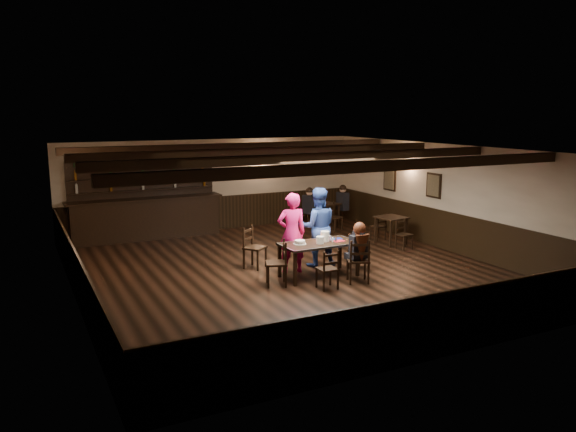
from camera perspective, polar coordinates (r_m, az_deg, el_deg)
name	(u,v)px	position (r m, az deg, el deg)	size (l,w,h in m)	color
ground	(289,271)	(12.60, 0.15, -5.58)	(10.00, 10.00, 0.00)	black
room_shell	(289,193)	(12.27, 0.11, 2.32)	(9.02, 10.02, 2.71)	beige
dining_table	(319,246)	(12.02, 3.16, -3.07)	(1.67, 0.86, 0.75)	black
chair_near_left	(329,267)	(11.23, 4.20, -5.15)	(0.38, 0.36, 0.81)	black
chair_near_right	(359,258)	(11.66, 7.21, -4.24)	(0.56, 0.55, 0.93)	black
chair_end_left	(280,259)	(11.45, -0.80, -4.43)	(0.54, 0.55, 0.93)	black
chair_end_right	(357,249)	(12.67, 7.02, -3.34)	(0.41, 0.43, 0.81)	black
chair_far_pushed	(252,244)	(12.75, -3.71, -2.84)	(0.61, 0.60, 0.95)	black
woman_pink	(292,233)	(12.29, 0.38, -1.73)	(0.65, 0.42, 1.78)	#D51D8B
man_blue	(318,227)	(12.81, 3.02, -1.14)	(0.88, 0.69, 1.82)	navy
seated_person	(359,243)	(11.65, 7.22, -2.74)	(0.35, 0.52, 0.85)	black
cake	(300,242)	(11.84, 1.21, -2.69)	(0.27, 0.27, 0.09)	white
plate_stack_a	(320,240)	(11.90, 3.28, -2.45)	(0.16, 0.16, 0.16)	white
plate_stack_b	(325,236)	(12.12, 3.78, -2.05)	(0.19, 0.19, 0.22)	white
tea_light	(318,240)	(12.15, 3.09, -2.43)	(0.05, 0.05, 0.06)	#A5A8AD
salt_shaker	(333,240)	(12.07, 4.56, -2.41)	(0.04, 0.04, 0.10)	silver
pepper_shaker	(336,240)	(12.11, 4.88, -2.40)	(0.04, 0.04, 0.09)	#A5A8AD
drink_glass	(329,238)	(12.21, 4.22, -2.24)	(0.07, 0.07, 0.11)	silver
menu_red	(339,241)	(12.19, 5.17, -2.52)	(0.26, 0.18, 0.00)	maroon
menu_blue	(336,239)	(12.38, 4.88, -2.31)	(0.28, 0.20, 0.00)	navy
bar_counter	(146,213)	(16.13, -14.26, 0.33)	(4.23, 0.70, 2.20)	black
back_table_a	(391,221)	(15.17, 10.43, -0.48)	(0.79, 0.79, 0.75)	black
back_table_b	(324,207)	(17.10, 3.63, 0.95)	(1.02, 1.02, 0.75)	black
bg_patron_left	(309,201)	(16.83, 2.19, 1.57)	(0.34, 0.44, 0.80)	black
bg_patron_right	(343,198)	(17.54, 5.58, 1.88)	(0.26, 0.40, 0.79)	black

